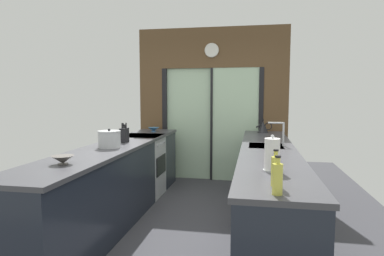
{
  "coord_description": "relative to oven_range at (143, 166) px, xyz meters",
  "views": [
    {
      "loc": [
        0.74,
        -3.51,
        1.52
      ],
      "look_at": [
        -0.05,
        0.72,
        1.1
      ],
      "focal_mm": 31.24,
      "sensor_mm": 36.0,
      "label": 1
    }
  ],
  "objects": [
    {
      "name": "stock_pot",
      "position": [
        0.02,
        -1.19,
        0.56
      ],
      "size": [
        0.26,
        0.26,
        0.22
      ],
      "color": "#B7BABC",
      "rests_on": "left_counter_run"
    },
    {
      "name": "ground_plane",
      "position": [
        0.91,
        -0.65,
        -0.47
      ],
      "size": [
        5.04,
        7.6,
        0.02
      ],
      "primitive_type": "cube",
      "color": "#38383D"
    },
    {
      "name": "right_counter_run",
      "position": [
        1.82,
        -0.95,
        0.01
      ],
      "size": [
        0.62,
        3.8,
        0.92
      ],
      "color": "#1E232D",
      "rests_on": "ground_plane"
    },
    {
      "name": "left_counter_run",
      "position": [
        -0.0,
        -1.12,
        0.01
      ],
      "size": [
        0.62,
        3.8,
        0.92
      ],
      "color": "#1E232D",
      "rests_on": "ground_plane"
    },
    {
      "name": "mixing_bowl_near",
      "position": [
        0.02,
        -2.15,
        0.51
      ],
      "size": [
        0.19,
        0.19,
        0.08
      ],
      "color": "#514C47",
      "rests_on": "left_counter_run"
    },
    {
      "name": "mixing_bowl_far",
      "position": [
        0.02,
        0.53,
        0.5
      ],
      "size": [
        0.19,
        0.19,
        0.07
      ],
      "color": "teal",
      "rests_on": "left_counter_run"
    },
    {
      "name": "knife_block",
      "position": [
        0.02,
        -0.74,
        0.56
      ],
      "size": [
        0.08,
        0.14,
        0.25
      ],
      "color": "black",
      "rests_on": "left_counter_run"
    },
    {
      "name": "sink_faucet",
      "position": [
        1.97,
        -0.7,
        0.65
      ],
      "size": [
        0.19,
        0.02,
        0.28
      ],
      "color": "#B7BABC",
      "rests_on": "right_counter_run"
    },
    {
      "name": "oven_range",
      "position": [
        0.0,
        0.0,
        0.0
      ],
      "size": [
        0.6,
        0.6,
        0.92
      ],
      "color": "#B7BABC",
      "rests_on": "ground_plane"
    },
    {
      "name": "kettle",
      "position": [
        1.8,
        0.71,
        0.56
      ],
      "size": [
        0.26,
        0.17,
        0.22
      ],
      "color": "black",
      "rests_on": "right_counter_run"
    },
    {
      "name": "soap_bottle_far",
      "position": [
        1.8,
        -2.53,
        0.57
      ],
      "size": [
        0.06,
        0.06,
        0.25
      ],
      "color": "#D1CC4C",
      "rests_on": "right_counter_run"
    },
    {
      "name": "back_wall_unit",
      "position": [
        0.91,
        1.15,
        1.07
      ],
      "size": [
        2.64,
        0.12,
        2.7
      ],
      "color": "brown",
      "rests_on": "ground_plane"
    },
    {
      "name": "paper_towel_roll",
      "position": [
        1.8,
        -2.08,
        0.59
      ],
      "size": [
        0.14,
        0.14,
        0.29
      ],
      "color": "#B7BABC",
      "rests_on": "right_counter_run"
    },
    {
      "name": "soap_bottle_near",
      "position": [
        1.8,
        -2.73,
        0.57
      ],
      "size": [
        0.06,
        0.06,
        0.24
      ],
      "color": "#D1CC4C",
      "rests_on": "right_counter_run"
    }
  ]
}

